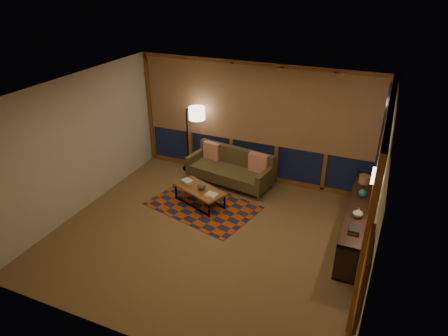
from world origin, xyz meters
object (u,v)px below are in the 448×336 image
at_px(sofa, 230,168).
at_px(floor_lamp, 187,137).
at_px(bookshelf, 357,221).
at_px(coffee_table, 200,196).

distance_m(sofa, floor_lamp, 1.33).
bearing_deg(sofa, bookshelf, -8.71).
height_order(floor_lamp, bookshelf, floor_lamp).
distance_m(sofa, bookshelf, 3.03).
relative_size(coffee_table, bookshelf, 0.42).
relative_size(floor_lamp, bookshelf, 0.63).
height_order(sofa, bookshelf, sofa).
xyz_separation_m(sofa, bookshelf, (2.88, -0.93, -0.05)).
bearing_deg(floor_lamp, bookshelf, 7.21).
height_order(coffee_table, bookshelf, bookshelf).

